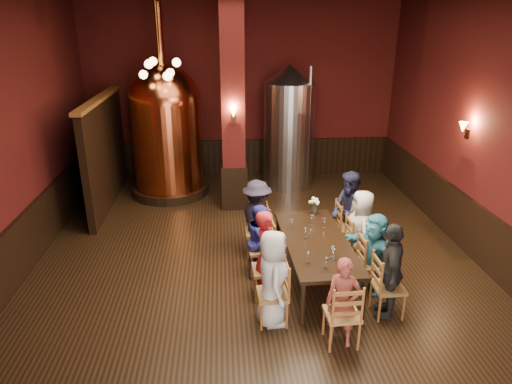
{
  "coord_description": "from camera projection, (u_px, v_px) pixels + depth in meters",
  "views": [
    {
      "loc": [
        -0.55,
        -6.99,
        4.13
      ],
      "look_at": [
        0.0,
        0.2,
        1.33
      ],
      "focal_mm": 32.0,
      "sensor_mm": 36.0,
      "label": 1
    }
  ],
  "objects": [
    {
      "name": "chair_2",
      "position": [
        261.0,
        249.0,
        7.67
      ],
      "size": [
        0.47,
        0.47,
        0.92
      ],
      "primitive_type": null,
      "rotation": [
        0.0,
        0.0,
        -1.54
      ],
      "color": "brown",
      "rests_on": "ground"
    },
    {
      "name": "pendant_cluster",
      "position": [
        160.0,
        69.0,
        9.48
      ],
      "size": [
        0.9,
        0.9,
        1.7
      ],
      "primitive_type": null,
      "color": "#A57226",
      "rests_on": "room"
    },
    {
      "name": "person_7",
      "position": [
        349.0,
        212.0,
        8.35
      ],
      "size": [
        0.6,
        0.82,
        1.53
      ],
      "primitive_type": "imported",
      "rotation": [
        0.0,
        0.0,
        5.07
      ],
      "color": "#1B1D37",
      "rests_on": "ground"
    },
    {
      "name": "wine_glass_5",
      "position": [
        334.0,
        254.0,
        6.73
      ],
      "size": [
        0.07,
        0.07,
        0.17
      ],
      "primitive_type": null,
      "color": "white",
      "rests_on": "dining_table"
    },
    {
      "name": "room",
      "position": [
        257.0,
        143.0,
        7.22
      ],
      "size": [
        10.0,
        10.02,
        4.5
      ],
      "color": "black",
      "rests_on": "ground"
    },
    {
      "name": "sconce_column",
      "position": [
        233.0,
        114.0,
        9.54
      ],
      "size": [
        0.2,
        0.2,
        0.36
      ],
      "primitive_type": null,
      "rotation": [
        0.0,
        0.0,
        3.14
      ],
      "color": "black",
      "rests_on": "column"
    },
    {
      "name": "chair_5",
      "position": [
        373.0,
        263.0,
        7.23
      ],
      "size": [
        0.47,
        0.47,
        0.92
      ],
      "primitive_type": null,
      "rotation": [
        0.0,
        0.0,
        1.6
      ],
      "color": "brown",
      "rests_on": "ground"
    },
    {
      "name": "wine_glass_1",
      "position": [
        326.0,
        263.0,
        6.49
      ],
      "size": [
        0.07,
        0.07,
        0.17
      ],
      "primitive_type": null,
      "color": "white",
      "rests_on": "dining_table"
    },
    {
      "name": "chair_6",
      "position": [
        359.0,
        244.0,
        7.84
      ],
      "size": [
        0.47,
        0.47,
        0.92
      ],
      "primitive_type": null,
      "rotation": [
        0.0,
        0.0,
        1.6
      ],
      "color": "brown",
      "rests_on": "ground"
    },
    {
      "name": "wine_glass_3",
      "position": [
        308.0,
        258.0,
        6.64
      ],
      "size": [
        0.07,
        0.07,
        0.17
      ],
      "primitive_type": null,
      "color": "white",
      "rests_on": "dining_table"
    },
    {
      "name": "person_5",
      "position": [
        374.0,
        252.0,
        7.16
      ],
      "size": [
        0.79,
        1.27,
        1.31
      ],
      "primitive_type": "imported",
      "rotation": [
        0.0,
        0.0,
        5.07
      ],
      "color": "teal",
      "rests_on": "ground"
    },
    {
      "name": "wine_glass_7",
      "position": [
        292.0,
        224.0,
        7.71
      ],
      "size": [
        0.07,
        0.07,
        0.17
      ],
      "primitive_type": null,
      "color": "white",
      "rests_on": "dining_table"
    },
    {
      "name": "person_2",
      "position": [
        261.0,
        240.0,
        7.61
      ],
      "size": [
        0.48,
        0.68,
        1.26
      ],
      "primitive_type": "imported",
      "rotation": [
        0.0,
        0.0,
        1.25
      ],
      "color": "navy",
      "rests_on": "ground"
    },
    {
      "name": "chair_8",
      "position": [
        342.0,
        313.0,
        6.01
      ],
      "size": [
        0.47,
        0.47,
        0.92
      ],
      "primitive_type": null,
      "rotation": [
        0.0,
        0.0,
        3.17
      ],
      "color": "brown",
      "rests_on": "ground"
    },
    {
      "name": "wine_glass_6",
      "position": [
        324.0,
        223.0,
        7.75
      ],
      "size": [
        0.07,
        0.07,
        0.17
      ],
      "primitive_type": null,
      "color": "white",
      "rests_on": "dining_table"
    },
    {
      "name": "copper_kettle",
      "position": [
        166.0,
        129.0,
        10.8
      ],
      "size": [
        1.87,
        1.87,
        4.41
      ],
      "rotation": [
        0.0,
        0.0,
        0.08
      ],
      "color": "black",
      "rests_on": "ground"
    },
    {
      "name": "chair_1",
      "position": [
        266.0,
        269.0,
        7.06
      ],
      "size": [
        0.47,
        0.47,
        0.92
      ],
      "primitive_type": null,
      "rotation": [
        0.0,
        0.0,
        -1.54
      ],
      "color": "brown",
      "rests_on": "ground"
    },
    {
      "name": "chair_4",
      "position": [
        388.0,
        287.0,
        6.61
      ],
      "size": [
        0.47,
        0.47,
        0.92
      ],
      "primitive_type": null,
      "rotation": [
        0.0,
        0.0,
        1.6
      ],
      "color": "brown",
      "rests_on": "ground"
    },
    {
      "name": "person_0",
      "position": [
        273.0,
        278.0,
        6.34
      ],
      "size": [
        0.47,
        0.71,
        1.43
      ],
      "primitive_type": "imported",
      "rotation": [
        0.0,
        0.0,
        1.59
      ],
      "color": "silver",
      "rests_on": "ground"
    },
    {
      "name": "person_8",
      "position": [
        343.0,
        303.0,
        5.95
      ],
      "size": [
        0.53,
        0.43,
        1.26
      ],
      "primitive_type": "imported",
      "rotation": [
        0.0,
        0.0,
        5.96
      ],
      "color": "brown",
      "rests_on": "ground"
    },
    {
      "name": "person_6",
      "position": [
        361.0,
        230.0,
        7.75
      ],
      "size": [
        0.48,
        0.72,
        1.44
      ],
      "primitive_type": "imported",
      "rotation": [
        0.0,
        0.0,
        4.67
      ],
      "color": "beige",
      "rests_on": "ground"
    },
    {
      "name": "chair_3",
      "position": [
        257.0,
        232.0,
        8.29
      ],
      "size": [
        0.47,
        0.47,
        0.92
      ],
      "primitive_type": null,
      "rotation": [
        0.0,
        0.0,
        -1.54
      ],
      "color": "brown",
      "rests_on": "ground"
    },
    {
      "name": "column",
      "position": [
        233.0,
        109.0,
        9.8
      ],
      "size": [
        0.58,
        0.58,
        4.5
      ],
      "primitive_type": "cube",
      "color": "#45110E",
      "rests_on": "ground"
    },
    {
      "name": "rose_vase",
      "position": [
        315.0,
        203.0,
        8.21
      ],
      "size": [
        0.2,
        0.2,
        0.33
      ],
      "color": "white",
      "rests_on": "dining_table"
    },
    {
      "name": "wainscot_right",
      "position": [
        478.0,
        233.0,
        8.13
      ],
      "size": [
        0.08,
        9.9,
        1.0
      ],
      "primitive_type": "cube",
      "color": "black",
      "rests_on": "ground"
    },
    {
      "name": "wine_glass_2",
      "position": [
        312.0,
        220.0,
        7.87
      ],
      "size": [
        0.07,
        0.07,
        0.17
      ],
      "primitive_type": null,
      "color": "white",
      "rests_on": "dining_table"
    },
    {
      "name": "dining_table",
      "position": [
        316.0,
        244.0,
        7.37
      ],
      "size": [
        1.08,
        2.43,
        0.75
      ],
      "rotation": [
        0.0,
        0.0,
        0.03
      ],
      "color": "black",
      "rests_on": "ground"
    },
    {
      "name": "person_4",
      "position": [
        390.0,
        270.0,
        6.51
      ],
      "size": [
        0.59,
        0.92,
        1.46
      ],
      "primitive_type": "imported",
      "rotation": [
        0.0,
        0.0,
        4.43
      ],
      "color": "black",
      "rests_on": "ground"
    },
    {
      "name": "person_1",
      "position": [
        266.0,
        254.0,
        6.96
      ],
      "size": [
        0.39,
        0.56,
        1.44
      ],
      "primitive_type": "imported",
      "rotation": [
        0.0,
        0.0,
        1.48
      ],
      "color": "#B41E24",
      "rests_on": "ground"
    },
    {
      "name": "steel_vessel",
      "position": [
        289.0,
        127.0,
        11.4
      ],
      "size": [
        1.57,
        1.57,
        3.04
      ],
      "rotation": [
        0.0,
        0.0,
        0.29
      ],
      "color": "#B2B2B7",
      "rests_on": "ground"
    },
    {
      "name": "sconce_wall",
      "position": [
        468.0,
        130.0,
        8.25
      ],
      "size": [
        0.2,
        0.2,
        0.36
      ],
      "primitive_type": null,
      "rotation": [
        0.0,
        0.0,
        1.57
      ],
      "color": "black",
      "rests_on": "room"
    },
    {
      "name": "chair_0",
      "position": [
        272.0,
        294.0,
        6.44
      ],
      "size": [
        0.47,
        0.47,
        0.92
      ],
      "primitive_type": null,
      "rotation": [
        0.0,
        0.0,
        -1.54
      ],
      "color": "brown",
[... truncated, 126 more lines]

